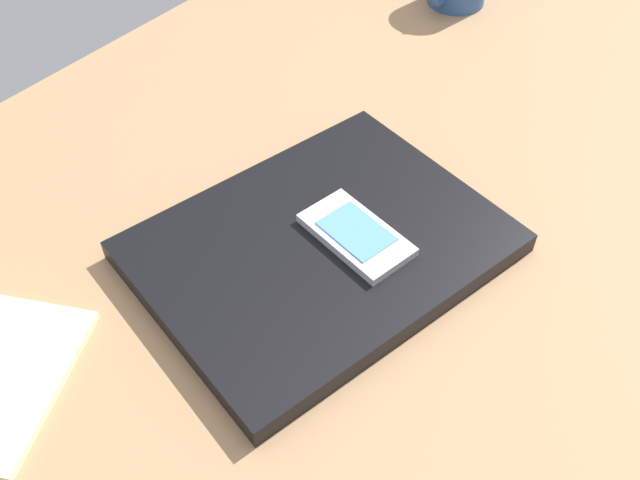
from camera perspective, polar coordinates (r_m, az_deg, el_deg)
desk_surface at (r=75.09cm, az=0.73°, el=3.72°), size 120.00×80.00×3.00cm
laptop_closed at (r=66.25cm, az=0.00°, el=-0.54°), size 37.64×31.95×2.17cm
cell_phone_on_laptop at (r=65.27cm, az=2.96°, el=0.45°), size 7.80×11.65×1.01cm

